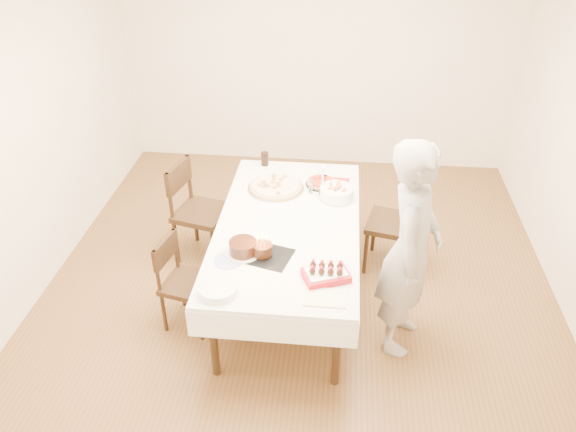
# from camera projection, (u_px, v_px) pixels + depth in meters

# --- Properties ---
(floor) EXTENTS (5.00, 5.00, 0.00)m
(floor) POSITION_uv_depth(u_px,v_px,m) (299.00, 287.00, 5.03)
(floor) COLOR brown
(floor) RESTS_ON ground
(wall_back) EXTENTS (4.50, 0.04, 2.70)m
(wall_back) POSITION_uv_depth(u_px,v_px,m) (319.00, 54.00, 6.38)
(wall_back) COLOR #F4E6CD
(wall_back) RESTS_ON floor
(wall_left) EXTENTS (0.04, 5.00, 2.70)m
(wall_left) POSITION_uv_depth(u_px,v_px,m) (21.00, 139.00, 4.48)
(wall_left) COLOR #F4E6CD
(wall_left) RESTS_ON floor
(dining_table) EXTENTS (1.72, 2.38, 0.75)m
(dining_table) POSITION_uv_depth(u_px,v_px,m) (288.00, 260.00, 4.74)
(dining_table) COLOR silver
(dining_table) RESTS_ON floor
(chair_right_savory) EXTENTS (0.57, 0.57, 0.93)m
(chair_right_savory) POSITION_uv_depth(u_px,v_px,m) (392.00, 224.00, 5.05)
(chair_right_savory) COLOR #332011
(chair_right_savory) RESTS_ON floor
(chair_left_savory) EXTENTS (0.59, 0.59, 0.96)m
(chair_left_savory) POSITION_uv_depth(u_px,v_px,m) (202.00, 213.00, 5.17)
(chair_left_savory) COLOR #332011
(chair_left_savory) RESTS_ON floor
(chair_left_dessert) EXTENTS (0.48, 0.48, 0.80)m
(chair_left_dessert) POSITION_uv_depth(u_px,v_px,m) (189.00, 284.00, 4.45)
(chair_left_dessert) COLOR #332011
(chair_left_dessert) RESTS_ON floor
(person) EXTENTS (0.56, 0.72, 1.73)m
(person) POSITION_uv_depth(u_px,v_px,m) (411.00, 250.00, 4.04)
(person) COLOR #A7A29E
(person) RESTS_ON floor
(pizza_white) EXTENTS (0.52, 0.52, 0.04)m
(pizza_white) POSITION_uv_depth(u_px,v_px,m) (276.00, 187.00, 4.99)
(pizza_white) COLOR beige
(pizza_white) RESTS_ON dining_table
(pizza_pepperoni) EXTENTS (0.32, 0.32, 0.04)m
(pizza_pepperoni) POSITION_uv_depth(u_px,v_px,m) (321.00, 182.00, 5.06)
(pizza_pepperoni) COLOR red
(pizza_pepperoni) RESTS_ON dining_table
(red_placemat) EXTENTS (0.28, 0.28, 0.01)m
(red_placemat) POSITION_uv_depth(u_px,v_px,m) (334.00, 185.00, 5.07)
(red_placemat) COLOR #B21E1E
(red_placemat) RESTS_ON dining_table
(pasta_bowl) EXTENTS (0.35, 0.35, 0.09)m
(pasta_bowl) POSITION_uv_depth(u_px,v_px,m) (337.00, 193.00, 4.84)
(pasta_bowl) COLOR white
(pasta_bowl) RESTS_ON dining_table
(taper_candle) EXTENTS (0.07, 0.07, 0.29)m
(taper_candle) POSITION_uv_depth(u_px,v_px,m) (323.00, 180.00, 4.84)
(taper_candle) COLOR white
(taper_candle) RESTS_ON dining_table
(shaker_pair) EXTENTS (0.10, 0.10, 0.10)m
(shaker_pair) POSITION_uv_depth(u_px,v_px,m) (311.00, 188.00, 4.92)
(shaker_pair) COLOR white
(shaker_pair) RESTS_ON dining_table
(cola_glass) EXTENTS (0.08, 0.08, 0.13)m
(cola_glass) POSITION_uv_depth(u_px,v_px,m) (265.00, 159.00, 5.35)
(cola_glass) COLOR black
(cola_glass) RESTS_ON dining_table
(layer_cake) EXTENTS (0.30, 0.30, 0.11)m
(layer_cake) POSITION_uv_depth(u_px,v_px,m) (243.00, 248.00, 4.17)
(layer_cake) COLOR #33180C
(layer_cake) RESTS_ON dining_table
(cake_board) EXTENTS (0.37, 0.37, 0.01)m
(cake_board) POSITION_uv_depth(u_px,v_px,m) (270.00, 257.00, 4.16)
(cake_board) COLOR black
(cake_board) RESTS_ON dining_table
(birthday_cake) EXTENTS (0.16, 0.16, 0.15)m
(birthday_cake) POSITION_uv_depth(u_px,v_px,m) (262.00, 246.00, 4.13)
(birthday_cake) COLOR #3E1F11
(birthday_cake) RESTS_ON dining_table
(strawberry_box) EXTENTS (0.37, 0.31, 0.08)m
(strawberry_box) POSITION_uv_depth(u_px,v_px,m) (326.00, 274.00, 3.93)
(strawberry_box) COLOR #AF141F
(strawberry_box) RESTS_ON dining_table
(box_lid) EXTENTS (0.29, 0.19, 0.02)m
(box_lid) POSITION_uv_depth(u_px,v_px,m) (325.00, 298.00, 3.78)
(box_lid) COLOR beige
(box_lid) RESTS_ON dining_table
(plate_stack) EXTENTS (0.35, 0.35, 0.06)m
(plate_stack) POSITION_uv_depth(u_px,v_px,m) (218.00, 289.00, 3.81)
(plate_stack) COLOR white
(plate_stack) RESTS_ON dining_table
(china_plate) EXTENTS (0.24, 0.24, 0.01)m
(china_plate) POSITION_uv_depth(u_px,v_px,m) (229.00, 260.00, 4.12)
(china_plate) COLOR white
(china_plate) RESTS_ON dining_table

